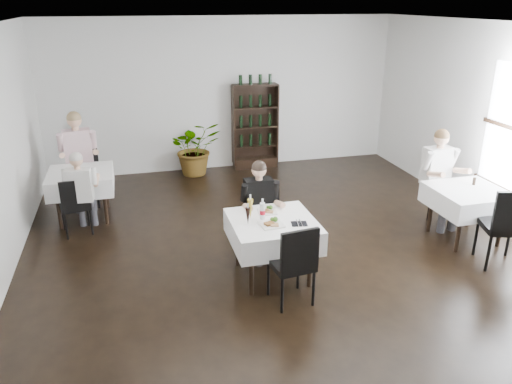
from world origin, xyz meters
TOP-DOWN VIEW (x-y plane):
  - room_shell at (0.00, 0.00)m, footprint 9.00×9.00m
  - wine_shelf at (0.60, 4.31)m, footprint 0.90×0.28m
  - main_table at (-0.30, 0.00)m, footprint 1.03×1.03m
  - left_table at (-2.70, 2.50)m, footprint 0.98×0.98m
  - right_table at (2.70, 0.30)m, footprint 0.98×0.98m
  - potted_tree at (-0.66, 4.17)m, footprint 1.08×0.97m
  - main_chair_far at (-0.18, 0.75)m, footprint 0.46×0.47m
  - main_chair_near at (-0.25, -0.68)m, footprint 0.50×0.51m
  - left_chair_far at (-2.72, 3.17)m, footprint 0.53×0.54m
  - left_chair_near at (-2.76, 1.87)m, footprint 0.48×0.48m
  - right_chair_far at (2.78, 0.95)m, footprint 0.55×0.55m
  - right_chair_near at (2.65, -0.54)m, footprint 0.63×0.64m
  - diner_main at (-0.31, 0.55)m, footprint 0.51×0.50m
  - diner_left_far at (-2.74, 3.05)m, footprint 0.63×0.65m
  - diner_left_near at (-2.66, 1.91)m, footprint 0.50×0.51m
  - diner_right_far at (2.59, 0.86)m, footprint 0.59×0.60m
  - plate_far at (-0.29, 0.25)m, footprint 0.26×0.26m
  - plate_near at (-0.35, -0.14)m, footprint 0.29×0.29m
  - pilsner_dark at (-0.62, -0.05)m, footprint 0.06×0.06m
  - pilsner_lager at (-0.55, 0.12)m, footprint 0.07×0.07m
  - coke_bottle at (-0.41, 0.06)m, footprint 0.07×0.07m
  - napkin_cutlery at (-0.03, -0.19)m, footprint 0.21×0.21m
  - pepper_mill at (2.87, 0.44)m, footprint 0.05×0.05m

SIDE VIEW (x-z plane):
  - main_chair_far at x=-0.18m, z-range 0.06..0.93m
  - left_chair_near at x=-2.76m, z-range 0.06..0.96m
  - right_chair_far at x=2.78m, z-range 0.07..1.01m
  - potted_tree at x=-0.66m, z-range 0.00..1.08m
  - main_chair_near at x=-0.25m, z-range 0.07..1.06m
  - left_table at x=-2.70m, z-range 0.24..1.01m
  - right_table at x=2.70m, z-range 0.24..1.01m
  - main_table at x=-0.30m, z-range 0.24..1.01m
  - right_chair_near at x=2.65m, z-range 0.08..1.18m
  - left_chair_far at x=-2.72m, z-range 0.08..1.22m
  - diner_left_near at x=-2.66m, z-range 0.10..1.38m
  - napkin_cutlery at x=-0.03m, z-range 0.77..0.79m
  - diner_main at x=-0.31m, z-range 0.11..1.45m
  - plate_far at x=-0.29m, z-range 0.75..0.82m
  - plate_near at x=-0.35m, z-range 0.75..0.83m
  - pepper_mill at x=2.87m, z-range 0.77..0.88m
  - wine_shelf at x=0.60m, z-range -0.03..1.72m
  - diner_right_far at x=2.59m, z-range 0.12..1.62m
  - coke_bottle at x=-0.41m, z-range 0.74..1.01m
  - pilsner_dark at x=-0.62m, z-range 0.75..1.02m
  - pilsner_lager at x=-0.55m, z-range 0.74..1.06m
  - diner_left_far at x=-2.74m, z-range 0.13..1.73m
  - room_shell at x=0.00m, z-range -3.00..6.00m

